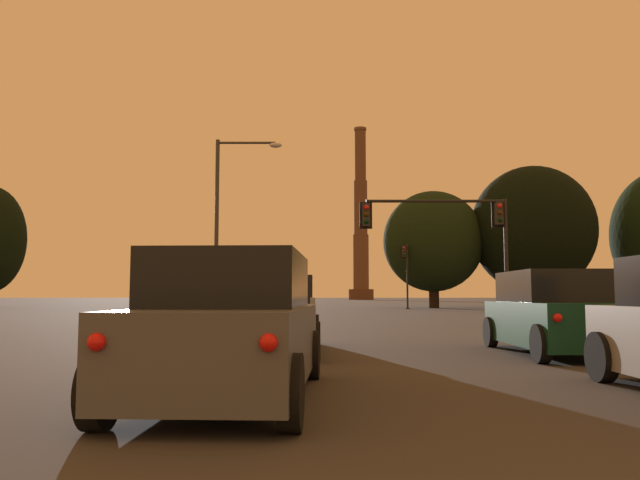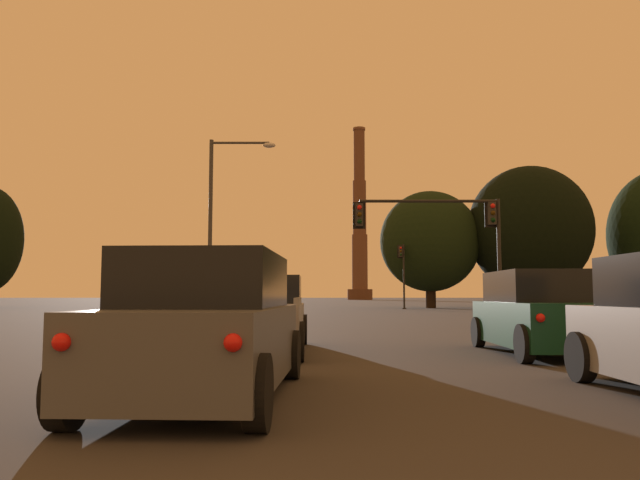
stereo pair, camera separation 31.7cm
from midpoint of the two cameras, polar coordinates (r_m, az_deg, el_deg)
name	(u,v)px [view 2 (the right image)]	position (r m, az deg, el deg)	size (l,w,h in m)	color
suv_left_lane_third	(208,328)	(8.21, -9.09, -7.92)	(2.29, 4.97, 1.86)	#4C4F54
suv_right_lane_second	(540,314)	(14.98, 20.08, -6.35)	(2.20, 4.94, 1.86)	#0F3823
pickup_truck_left_lane_second	(261,317)	(14.97, -4.79, -7.00)	(2.22, 5.52, 1.82)	gray
traffic_light_far_right	(403,267)	(59.70, 7.79, -2.42)	(0.78, 0.50, 6.12)	black
traffic_light_overhead_right	(450,227)	(29.19, 12.07, 1.19)	(6.87, 0.50, 5.72)	black
street_lamp	(221,210)	(31.40, -8.71, 2.75)	(3.32, 0.36, 9.09)	#38383A
smokestack	(361,231)	(174.52, 3.79, 0.80)	(6.94, 6.94, 48.57)	#523427
treeline_right_mid	(431,241)	(64.32, 10.25, -0.12)	(10.14, 9.13, 11.89)	black
treeline_center_right	(531,230)	(66.24, 18.86, 0.91)	(12.37, 11.14, 14.32)	black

